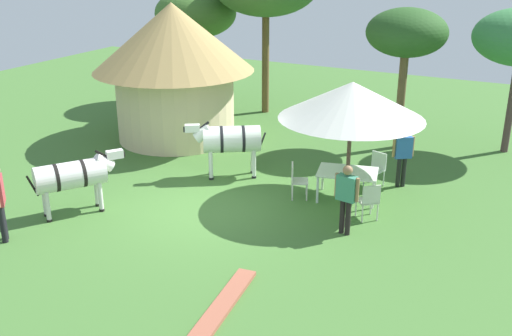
% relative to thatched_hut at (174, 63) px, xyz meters
% --- Properties ---
extents(ground_plane, '(36.00, 36.00, 0.00)m').
position_rel_thatched_hut_xyz_m(ground_plane, '(3.84, -4.43, -2.51)').
color(ground_plane, '#406C2F').
extents(thatched_hut, '(5.12, 5.12, 4.36)m').
position_rel_thatched_hut_xyz_m(thatched_hut, '(0.00, 0.00, 0.00)').
color(thatched_hut, beige).
rests_on(thatched_hut, ground_plane).
extents(shade_umbrella, '(3.53, 3.53, 3.00)m').
position_rel_thatched_hut_xyz_m(shade_umbrella, '(6.65, -2.20, 0.05)').
color(shade_umbrella, brown).
rests_on(shade_umbrella, ground_plane).
extents(patio_dining_table, '(1.66, 1.30, 0.74)m').
position_rel_thatched_hut_xyz_m(patio_dining_table, '(6.65, -2.20, -1.84)').
color(patio_dining_table, silver).
rests_on(patio_dining_table, ground_plane).
extents(patio_chair_east_end, '(0.61, 0.61, 0.90)m').
position_rel_thatched_hut_xyz_m(patio_chair_east_end, '(7.50, -3.15, -1.98)').
color(patio_chair_east_end, silver).
rests_on(patio_chair_east_end, ground_plane).
extents(patio_chair_near_hut, '(0.55, 0.53, 0.90)m').
position_rel_thatched_hut_xyz_m(patio_chair_near_hut, '(7.04, -0.99, -1.98)').
color(patio_chair_near_hut, silver).
rests_on(patio_chair_near_hut, ground_plane).
extents(patio_chair_west_end, '(0.56, 0.57, 0.90)m').
position_rel_thatched_hut_xyz_m(patio_chair_west_end, '(5.49, -2.73, -1.98)').
color(patio_chair_west_end, silver).
rests_on(patio_chair_west_end, ground_plane).
extents(guest_beside_umbrella, '(0.58, 0.27, 1.62)m').
position_rel_thatched_hut_xyz_m(guest_beside_umbrella, '(7.25, -4.07, -1.53)').
color(guest_beside_umbrella, black).
rests_on(guest_beside_umbrella, ground_plane).
extents(guest_behind_table, '(0.49, 0.42, 1.62)m').
position_rel_thatched_hut_xyz_m(guest_behind_table, '(7.65, -0.77, -1.53)').
color(guest_behind_table, black).
rests_on(guest_behind_table, ground_plane).
extents(zebra_nearest_camera, '(1.52, 1.97, 1.50)m').
position_rel_thatched_hut_xyz_m(zebra_nearest_camera, '(1.19, -5.98, -1.54)').
color(zebra_nearest_camera, silver).
rests_on(zebra_nearest_camera, ground_plane).
extents(zebra_by_umbrella, '(1.97, 1.47, 1.60)m').
position_rel_thatched_hut_xyz_m(zebra_by_umbrella, '(3.27, -2.20, -1.44)').
color(zebra_by_umbrella, silver).
rests_on(zebra_by_umbrella, ground_plane).
extents(acacia_tree_right_background, '(3.14, 3.14, 4.46)m').
position_rel_thatched_hut_xyz_m(acacia_tree_right_background, '(-1.89, 4.29, 1.01)').
color(acacia_tree_right_background, brown).
rests_on(acacia_tree_right_background, ground_plane).
extents(acacia_tree_left_background, '(2.41, 2.41, 4.31)m').
position_rel_thatched_hut_xyz_m(acacia_tree_left_background, '(6.73, 2.37, 1.03)').
color(acacia_tree_left_background, brown).
rests_on(acacia_tree_left_background, ground_plane).
extents(brick_patio_kerb, '(0.70, 2.82, 0.08)m').
position_rel_thatched_hut_xyz_m(brick_patio_kerb, '(6.31, -7.95, -2.47)').
color(brick_patio_kerb, '#9C5640').
rests_on(brick_patio_kerb, ground_plane).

